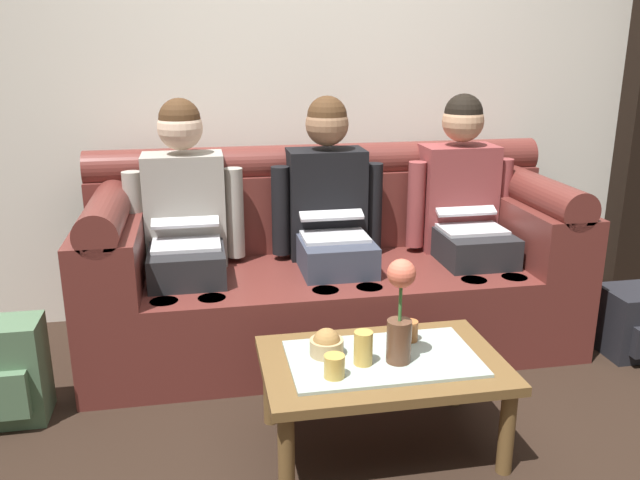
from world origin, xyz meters
name	(u,v)px	position (x,y,z in m)	size (l,w,h in m)	color
ground_plane	(396,479)	(0.00, 0.00, 0.00)	(14.00, 14.00, 0.00)	black
back_wall_patterned	(311,45)	(0.00, 1.70, 1.45)	(6.00, 0.12, 2.90)	silver
couch	(330,270)	(0.00, 1.17, 0.37)	(2.34, 0.88, 0.96)	maroon
person_left	(185,222)	(-0.70, 1.17, 0.66)	(0.56, 0.67, 1.22)	#232326
person_middle	(331,215)	(0.00, 1.17, 0.66)	(0.56, 0.67, 1.22)	#383D4C
person_right	(465,208)	(0.70, 1.17, 0.66)	(0.56, 0.67, 1.22)	#232326
coffee_table	(382,370)	(0.00, 0.21, 0.32)	(0.88, 0.57, 0.37)	brown
flower_vase	(400,311)	(0.05, 0.17, 0.56)	(0.10, 0.10, 0.39)	brown
snack_bowl	(327,344)	(-0.20, 0.27, 0.41)	(0.12, 0.12, 0.10)	tan
cup_near_left	(334,366)	(-0.20, 0.10, 0.41)	(0.07, 0.07, 0.08)	gold
cup_near_right	(410,331)	(0.14, 0.32, 0.41)	(0.06, 0.06, 0.08)	#B26633
cup_far_center	(363,348)	(-0.08, 0.17, 0.43)	(0.07, 0.07, 0.12)	gold
backpack_right	(635,322)	(1.43, 0.73, 0.16)	(0.31, 0.32, 0.32)	black
backpack_left	(8,373)	(-1.41, 0.66, 0.21)	(0.29, 0.25, 0.42)	#4C6B4C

